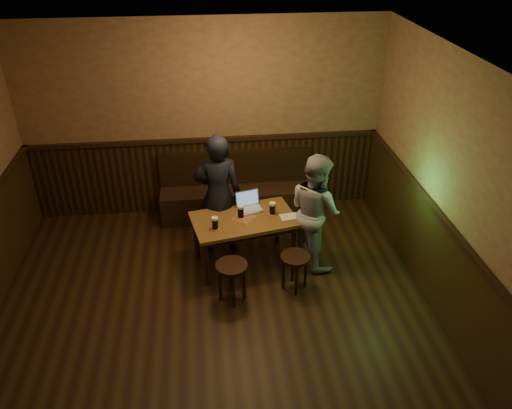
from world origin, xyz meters
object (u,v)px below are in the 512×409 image
object	(u,v)px
pint_mid	(241,211)
person_grey	(315,210)
bench	(237,196)
pub_table	(244,224)
stool_right	(295,262)
pint_left	(215,223)
stool_left	(232,272)
laptop	(249,204)
pint_right	(272,208)
person_suit	(218,195)

from	to	relation	value
pint_mid	person_grey	size ratio (longest dim) A/B	0.11
bench	pub_table	distance (m)	1.23
stool_right	pint_left	bearing A→B (deg)	157.39
stool_right	person_grey	world-z (taller)	person_grey
stool_left	laptop	size ratio (longest dim) A/B	1.38
stool_left	stool_right	xyz separation A→B (m)	(0.75, 0.11, -0.02)
stool_left	laptop	xyz separation A→B (m)	(0.29, 0.91, 0.33)
pint_left	laptop	distance (m)	0.61
pint_left	person_grey	world-z (taller)	person_grey
bench	pint_right	bearing A→B (deg)	-72.17
pub_table	person_grey	distance (m)	0.90
stool_left	laptop	distance (m)	1.01
pub_table	pint_mid	xyz separation A→B (m)	(-0.03, 0.03, 0.17)
pub_table	pint_right	world-z (taller)	pint_right
stool_left	person_grey	world-z (taller)	person_grey
bench	stool_left	bearing A→B (deg)	-96.17
pint_mid	person_suit	bearing A→B (deg)	128.61
pint_mid	pint_left	bearing A→B (deg)	-145.77
bench	stool_right	bearing A→B (deg)	-72.69
bench	person_grey	xyz separation A→B (m)	(0.88, -1.24, 0.44)
pub_table	stool_right	world-z (taller)	pub_table
stool_left	person_grey	bearing A→B (deg)	30.49
person_grey	pint_right	bearing A→B (deg)	53.12
person_suit	person_grey	size ratio (longest dim) A/B	1.09
bench	pub_table	bearing A→B (deg)	-90.00
laptop	stool_right	bearing A→B (deg)	-73.96
stool_left	person_grey	xyz separation A→B (m)	(1.08, 0.64, 0.36)
person_suit	bench	bearing A→B (deg)	-109.48
pub_table	pint_mid	bearing A→B (deg)	126.81
stool_right	laptop	bearing A→B (deg)	120.09
stool_right	pint_right	world-z (taller)	pint_right
pint_mid	pint_right	distance (m)	0.40
person_grey	pint_left	bearing A→B (deg)	71.56
pint_left	pint_right	world-z (taller)	pint_right
stool_left	person_grey	size ratio (longest dim) A/B	0.33
bench	stool_left	xyz separation A→B (m)	(-0.20, -1.87, 0.09)
stool_right	pint_mid	distance (m)	0.92
person_suit	pint_right	bearing A→B (deg)	155.88
pint_left	person_suit	distance (m)	0.55
pub_table	pint_mid	size ratio (longest dim) A/B	8.38
pub_table	pint_left	bearing A→B (deg)	-163.69
bench	person_grey	bearing A→B (deg)	-54.65
pint_left	person_suit	xyz separation A→B (m)	(0.06, 0.55, 0.07)
pint_left	pint_right	xyz separation A→B (m)	(0.72, 0.25, 0.00)
stool_left	pint_right	distance (m)	1.00
stool_left	stool_right	size ratio (longest dim) A/B	1.05
bench	person_suit	world-z (taller)	person_suit
pint_mid	pub_table	bearing A→B (deg)	-41.62
pint_mid	person_grey	bearing A→B (deg)	-4.61
stool_left	person_grey	distance (m)	1.30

